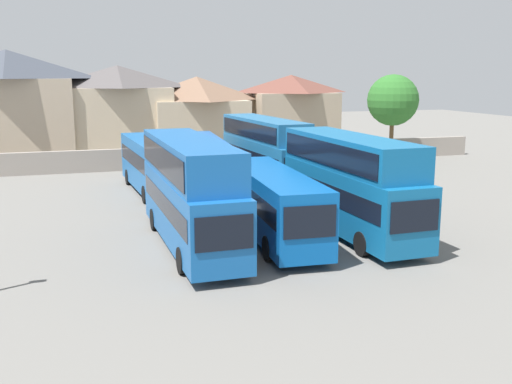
# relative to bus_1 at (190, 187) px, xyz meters

# --- Properties ---
(ground) EXTENTS (140.00, 140.00, 0.00)m
(ground) POSITION_rel_bus_1_xyz_m (4.03, 17.73, -2.80)
(ground) COLOR slate
(depot_boundary_wall) EXTENTS (56.00, 0.50, 1.80)m
(depot_boundary_wall) POSITION_rel_bus_1_xyz_m (4.03, 23.30, -1.90)
(depot_boundary_wall) COLOR gray
(depot_boundary_wall) RESTS_ON ground
(bus_1) EXTENTS (2.73, 11.72, 4.96)m
(bus_1) POSITION_rel_bus_1_xyz_m (0.00, 0.00, 0.00)
(bus_1) COLOR #1557A1
(bus_1) RESTS_ON ground
(bus_2) EXTENTS (3.15, 11.02, 3.26)m
(bus_2) POSITION_rel_bus_1_xyz_m (4.05, 0.09, -0.92)
(bus_2) COLOR #0A52A4
(bus_2) RESTS_ON ground
(bus_3) EXTENTS (2.88, 11.10, 4.89)m
(bus_3) POSITION_rel_bus_1_xyz_m (7.95, -0.22, -0.04)
(bus_3) COLOR #115D94
(bus_3) RESTS_ON ground
(bus_4) EXTENTS (3.17, 11.05, 3.54)m
(bus_4) POSITION_rel_bus_1_xyz_m (0.17, 13.44, -0.78)
(bus_4) COLOR #165CA7
(bus_4) RESTS_ON ground
(bus_5) EXTENTS (3.31, 10.50, 3.53)m
(bus_5) POSITION_rel_bus_1_xyz_m (3.59, 13.48, -0.78)
(bus_5) COLOR #1B56A7
(bus_5) RESTS_ON ground
(bus_6) EXTENTS (3.20, 11.65, 4.78)m
(bus_6) POSITION_rel_bus_1_xyz_m (8.04, 13.31, -0.10)
(bus_6) COLOR #1E659A
(bus_6) RESTS_ON ground
(house_terrace_left) EXTENTS (11.36, 6.67, 9.95)m
(house_terrace_left) POSITION_rel_bus_1_xyz_m (-9.99, 31.75, 2.28)
(house_terrace_left) COLOR tan
(house_terrace_left) RESTS_ON ground
(house_terrace_centre) EXTENTS (10.05, 6.85, 8.63)m
(house_terrace_centre) POSITION_rel_bus_1_xyz_m (-0.37, 32.29, 1.60)
(house_terrace_centre) COLOR #C6B293
(house_terrace_centre) RESTS_ON ground
(house_terrace_right) EXTENTS (9.49, 8.35, 7.58)m
(house_terrace_right) POSITION_rel_bus_1_xyz_m (7.27, 32.50, 1.07)
(house_terrace_right) COLOR #C6B293
(house_terrace_right) RESTS_ON ground
(house_terrace_far_right) EXTENTS (9.07, 7.06, 7.72)m
(house_terrace_far_right) POSITION_rel_bus_1_xyz_m (17.52, 33.17, 1.14)
(house_terrace_far_right) COLOR tan
(house_terrace_far_right) RESTS_ON ground
(tree_left_of_lot) EXTENTS (4.57, 4.57, 7.81)m
(tree_left_of_lot) POSITION_rel_bus_1_xyz_m (22.75, 21.30, 2.71)
(tree_left_of_lot) COLOR brown
(tree_left_of_lot) RESTS_ON ground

